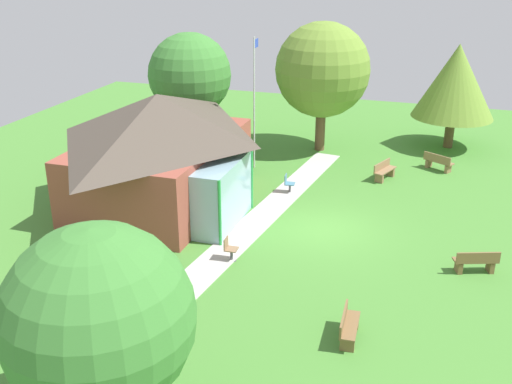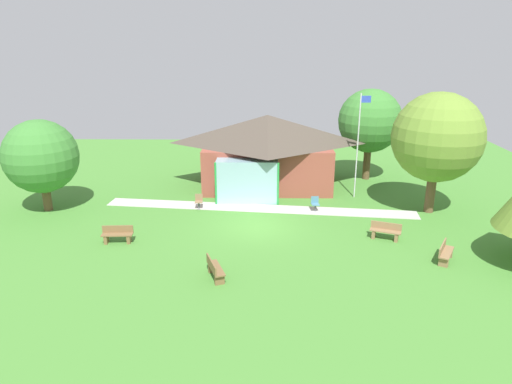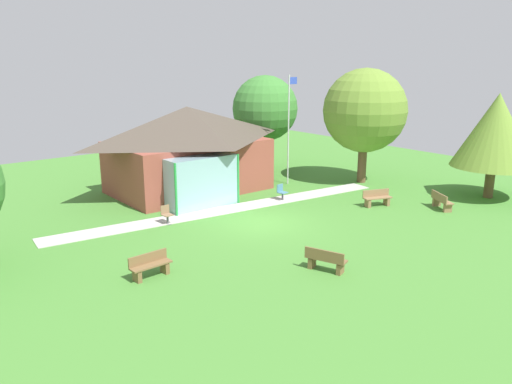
% 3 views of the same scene
% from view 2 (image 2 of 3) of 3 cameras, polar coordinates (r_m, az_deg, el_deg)
% --- Properties ---
extents(ground_plane, '(44.00, 44.00, 0.00)m').
position_cam_2_polar(ground_plane, '(24.95, 0.28, -4.25)').
color(ground_plane, '#478433').
extents(pavilion, '(9.24, 7.12, 4.79)m').
position_cam_2_polar(pavilion, '(31.01, 1.28, 5.17)').
color(pavilion, brown).
rests_on(pavilion, ground_plane).
extents(footpath, '(18.26, 3.31, 0.03)m').
position_cam_2_polar(footpath, '(27.52, 0.34, -1.99)').
color(footpath, '#BCB7B2').
rests_on(footpath, ground_plane).
extents(flagpole, '(0.64, 0.08, 6.46)m').
position_cam_2_polar(flagpole, '(29.17, 12.37, 5.96)').
color(flagpole, silver).
rests_on(flagpole, ground_plane).
extents(bench_lawn_far_right, '(1.13, 1.52, 0.84)m').
position_cam_2_polar(bench_lawn_far_right, '(22.76, 22.06, -6.92)').
color(bench_lawn_far_right, olive).
rests_on(bench_lawn_far_right, ground_plane).
extents(bench_front_center, '(0.93, 1.56, 0.84)m').
position_cam_2_polar(bench_front_center, '(19.81, -5.04, -9.39)').
color(bench_front_center, brown).
rests_on(bench_front_center, ground_plane).
extents(bench_mid_right, '(1.56, 0.95, 0.84)m').
position_cam_2_polar(bench_mid_right, '(24.20, 15.50, -4.68)').
color(bench_mid_right, olive).
rests_on(bench_mid_right, ground_plane).
extents(bench_mid_left, '(1.52, 0.52, 0.84)m').
position_cam_2_polar(bench_mid_left, '(23.93, -16.53, -5.04)').
color(bench_mid_left, brown).
rests_on(bench_mid_left, ground_plane).
extents(patio_chair_lawn_spare, '(0.48, 0.48, 0.86)m').
position_cam_2_polar(patio_chair_lawn_spare, '(27.20, 7.22, -1.50)').
color(patio_chair_lawn_spare, teal).
rests_on(patio_chair_lawn_spare, ground_plane).
extents(patio_chair_west, '(0.46, 0.46, 0.86)m').
position_cam_2_polar(patio_chair_west, '(27.59, -6.98, -1.20)').
color(patio_chair_west, '#8C6B4C').
rests_on(patio_chair_west, ground_plane).
extents(tree_west_hedge, '(4.15, 4.15, 5.29)m').
position_cam_2_polar(tree_west_hedge, '(29.01, -24.76, 3.94)').
color(tree_west_hedge, brown).
rests_on(tree_west_hedge, ground_plane).
extents(tree_behind_pavilion_right, '(4.34, 4.34, 6.31)m').
position_cam_2_polar(tree_behind_pavilion_right, '(33.27, 13.72, 8.40)').
color(tree_behind_pavilion_right, brown).
rests_on(tree_behind_pavilion_right, ground_plane).
extents(tree_east_hedge, '(4.96, 4.96, 6.85)m').
position_cam_2_polar(tree_east_hedge, '(27.68, 21.23, 6.20)').
color(tree_east_hedge, brown).
rests_on(tree_east_hedge, ground_plane).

